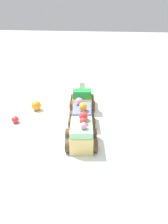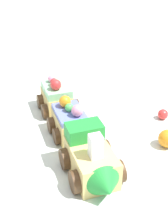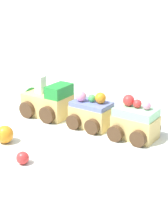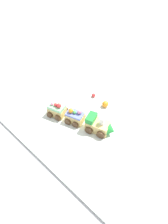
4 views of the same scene
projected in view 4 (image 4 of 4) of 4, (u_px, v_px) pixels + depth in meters
name	position (u px, v px, depth m)	size (l,w,h in m)	color
ground_plane	(81.00, 124.00, 0.79)	(10.00, 10.00, 0.00)	#B2B2B7
display_board	(81.00, 123.00, 0.78)	(0.68, 0.48, 0.01)	silver
cake_train_locomotive	(100.00, 126.00, 0.73)	(0.13, 0.10, 0.08)	#E5C675
cake_car_blueberry	(75.00, 117.00, 0.77)	(0.09, 0.09, 0.07)	#E5C675
cake_car_mint	(57.00, 110.00, 0.79)	(0.09, 0.09, 0.08)	#E5C675
gumball_orange	(105.00, 104.00, 0.84)	(0.03, 0.03, 0.03)	orange
gumball_red	(94.00, 95.00, 0.89)	(0.02, 0.02, 0.02)	red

